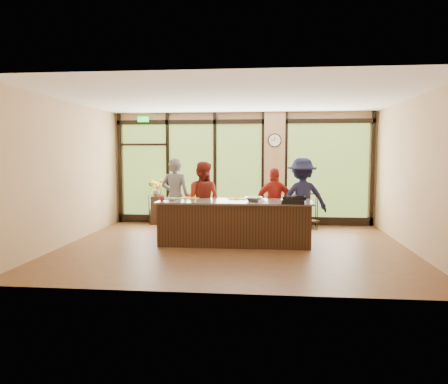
% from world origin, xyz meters
% --- Properties ---
extents(floor, '(7.00, 7.00, 0.00)m').
position_xyz_m(floor, '(0.00, 0.00, 0.00)').
color(floor, '#54351D').
rests_on(floor, ground).
extents(ceiling, '(7.00, 7.00, 0.00)m').
position_xyz_m(ceiling, '(0.00, 0.00, 3.00)').
color(ceiling, white).
rests_on(ceiling, back_wall).
extents(back_wall, '(7.00, 0.00, 7.00)m').
position_xyz_m(back_wall, '(0.00, 3.00, 1.50)').
color(back_wall, tan).
rests_on(back_wall, floor).
extents(left_wall, '(0.00, 6.00, 6.00)m').
position_xyz_m(left_wall, '(-3.50, 0.00, 1.50)').
color(left_wall, tan).
rests_on(left_wall, floor).
extents(right_wall, '(0.00, 6.00, 6.00)m').
position_xyz_m(right_wall, '(3.50, 0.00, 1.50)').
color(right_wall, tan).
rests_on(right_wall, floor).
extents(window_wall, '(6.90, 0.12, 3.00)m').
position_xyz_m(window_wall, '(0.16, 2.95, 1.39)').
color(window_wall, tan).
rests_on(window_wall, floor).
extents(island_base, '(3.10, 1.00, 0.88)m').
position_xyz_m(island_base, '(0.00, 0.30, 0.44)').
color(island_base, '#321C10').
rests_on(island_base, floor).
extents(countertop, '(3.20, 1.10, 0.04)m').
position_xyz_m(countertop, '(0.00, 0.30, 0.90)').
color(countertop, '#6C6359').
rests_on(countertop, island_base).
extents(wall_clock, '(0.36, 0.04, 0.36)m').
position_xyz_m(wall_clock, '(0.85, 2.87, 2.25)').
color(wall_clock, black).
rests_on(wall_clock, window_wall).
extents(cook_left, '(0.69, 0.48, 1.80)m').
position_xyz_m(cook_left, '(-1.45, 1.12, 0.90)').
color(cook_left, slate).
rests_on(cook_left, floor).
extents(cook_midleft, '(0.96, 0.81, 1.72)m').
position_xyz_m(cook_midleft, '(-0.79, 0.97, 0.86)').
color(cook_midleft, maroon).
rests_on(cook_midleft, floor).
extents(cook_midright, '(0.95, 0.43, 1.58)m').
position_xyz_m(cook_midright, '(0.85, 1.12, 0.79)').
color(cook_midright, '#A52419').
rests_on(cook_midright, floor).
extents(cook_right, '(1.27, 0.88, 1.81)m').
position_xyz_m(cook_right, '(1.45, 1.11, 0.90)').
color(cook_right, '#171834').
rests_on(cook_right, floor).
extents(roasting_pan, '(0.50, 0.42, 0.08)m').
position_xyz_m(roasting_pan, '(1.20, -0.15, 0.96)').
color(roasting_pan, black).
rests_on(roasting_pan, countertop).
extents(mixing_bowl, '(0.39, 0.39, 0.09)m').
position_xyz_m(mixing_bowl, '(0.39, 0.22, 0.96)').
color(mixing_bowl, silver).
rests_on(mixing_bowl, countertop).
extents(cutting_board_left, '(0.45, 0.35, 0.01)m').
position_xyz_m(cutting_board_left, '(-1.41, 0.54, 0.93)').
color(cutting_board_left, '#478530').
rests_on(cutting_board_left, countertop).
extents(cutting_board_center, '(0.48, 0.38, 0.01)m').
position_xyz_m(cutting_board_center, '(-1.04, 0.68, 0.93)').
color(cutting_board_center, yellow).
rests_on(cutting_board_center, countertop).
extents(cutting_board_right, '(0.43, 0.35, 0.01)m').
position_xyz_m(cutting_board_right, '(0.01, 0.62, 0.93)').
color(cutting_board_right, yellow).
rests_on(cutting_board_right, countertop).
extents(prep_bowl_near, '(0.21, 0.21, 0.05)m').
position_xyz_m(prep_bowl_near, '(-1.33, 0.23, 0.95)').
color(prep_bowl_near, silver).
rests_on(prep_bowl_near, countertop).
extents(prep_bowl_mid, '(0.17, 0.17, 0.04)m').
position_xyz_m(prep_bowl_mid, '(0.37, 0.20, 0.94)').
color(prep_bowl_mid, silver).
rests_on(prep_bowl_mid, countertop).
extents(prep_bowl_far, '(0.16, 0.16, 0.03)m').
position_xyz_m(prep_bowl_far, '(0.35, 0.78, 0.94)').
color(prep_bowl_far, silver).
rests_on(prep_bowl_far, countertop).
extents(red_ramekin, '(0.13, 0.13, 0.09)m').
position_xyz_m(red_ramekin, '(-1.50, 0.06, 0.97)').
color(red_ramekin, '#AB1116').
rests_on(red_ramekin, countertop).
extents(flower_stand, '(0.51, 0.51, 0.77)m').
position_xyz_m(flower_stand, '(-2.32, 2.75, 0.38)').
color(flower_stand, '#321C10').
rests_on(flower_stand, floor).
extents(flower_vase, '(0.32, 0.32, 0.28)m').
position_xyz_m(flower_vase, '(-2.32, 2.75, 0.91)').
color(flower_vase, olive).
rests_on(flower_vase, flower_stand).
extents(bar_cart, '(0.84, 0.68, 1.01)m').
position_xyz_m(bar_cart, '(1.58, 2.39, 0.60)').
color(bar_cart, '#321C10').
rests_on(bar_cart, floor).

